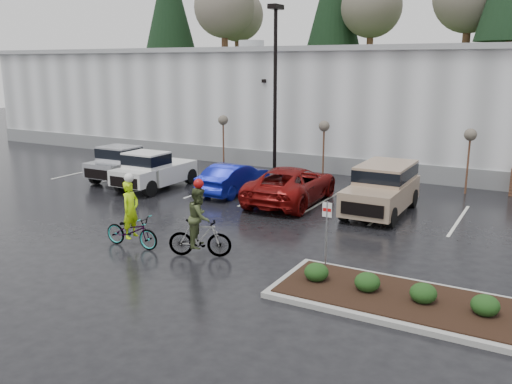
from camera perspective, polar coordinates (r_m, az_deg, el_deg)
The scene contains 21 objects.
ground at distance 18.47m, azimuth -4.01°, elevation -6.35°, with size 120.00×120.00×0.00m, color black.
warehouse at distance 37.85m, azimuth 14.53°, elevation 9.08°, with size 60.50×15.50×7.20m.
wooded_ridge at distance 60.39m, azimuth 20.17°, elevation 9.55°, with size 80.00×25.00×6.00m, color #273E19.
lamppost at distance 29.80m, azimuth 2.04°, elevation 12.35°, with size 0.50×1.00×9.22m.
sapling_west at distance 32.84m, azimuth -3.48°, elevation 7.26°, with size 0.60×0.60×3.20m.
sapling_mid at distance 29.88m, azimuth 7.18°, elevation 6.57°, with size 0.60×0.60×3.20m.
sapling_east at distance 27.99m, azimuth 21.62°, elevation 5.28°, with size 0.60×0.60×3.20m.
curb_island at distance 15.10m, azimuth 17.11°, elevation -11.31°, with size 8.00×3.00×0.15m, color gray.
mulch_bed at distance 15.06m, azimuth 17.13°, elevation -10.99°, with size 7.60×2.60×0.04m, color black.
shrub_a at distance 15.75m, azimuth 6.38°, elevation -8.38°, with size 0.70×0.70×0.52m, color #153412.
shrub_b at distance 15.29m, azimuth 11.64°, elevation -9.28°, with size 0.70×0.70×0.52m, color #153412.
shrub_c at distance 14.96m, azimuth 17.20°, elevation -10.14°, with size 0.70×0.70×0.52m, color #153412.
shrub_d at distance 14.78m, azimuth 22.98°, elevation -10.93°, with size 0.70×0.70×0.52m, color #153412.
fire_lane_sign at distance 16.54m, azimuth 7.44°, elevation -3.69°, with size 0.30×0.05×2.20m.
pickup_silver at distance 30.39m, azimuth -13.00°, elevation 3.12°, with size 2.10×5.20×1.96m, color #B7B8BF, non-canonical shape.
pickup_white at distance 28.14m, azimuth -10.23°, elevation 2.44°, with size 2.10×5.20×1.96m, color silver, non-canonical shape.
car_blue at distance 26.54m, azimuth -2.30°, elevation 1.47°, with size 1.58×4.52×1.49m, color #0C168E.
car_red at distance 24.80m, azimuth 3.76°, elevation 0.80°, with size 2.76×5.98×1.66m, color maroon.
suv_tan at distance 23.47m, azimuth 13.05°, elevation 0.25°, with size 2.20×5.10×2.06m, color #A0856C, non-canonical shape.
cyclist_hivis at distance 19.22m, azimuth -12.98°, elevation -3.38°, with size 2.19×0.84×2.62m.
cyclist_olive at distance 17.88m, azimuth -5.95°, elevation -3.90°, with size 2.09×1.32×2.63m.
Camera 1 is at (9.53, -14.54, 6.24)m, focal length 38.00 mm.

